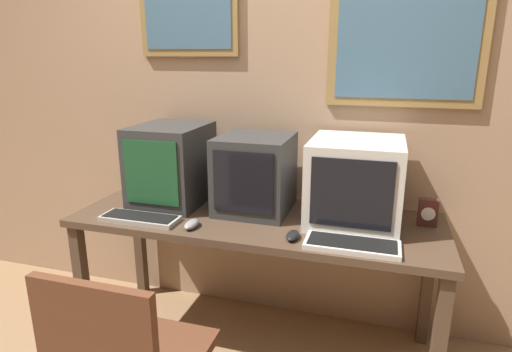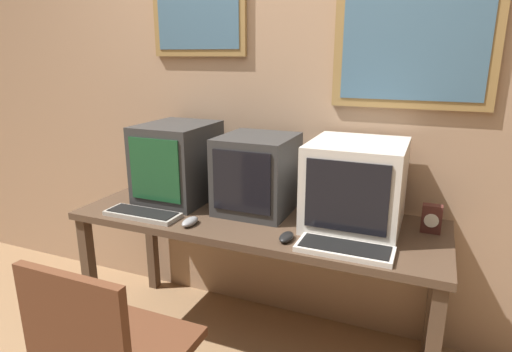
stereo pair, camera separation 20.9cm
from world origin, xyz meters
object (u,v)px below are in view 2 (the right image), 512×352
(monitor_left, at_px, (178,162))
(desk_clock, at_px, (431,219))
(keyboard_side, at_px, (345,249))
(mouse_far_corner, at_px, (286,237))
(mouse_near_keyboard, at_px, (190,222))
(keyboard_main, at_px, (143,214))
(monitor_center, at_px, (257,174))
(monitor_right, at_px, (356,184))

(monitor_left, distance_m, desk_clock, 1.33)
(keyboard_side, relative_size, mouse_far_corner, 3.61)
(mouse_far_corner, height_order, desk_clock, desk_clock)
(monitor_left, bearing_deg, mouse_far_corner, -21.96)
(keyboard_side, distance_m, mouse_near_keyboard, 0.74)
(keyboard_main, distance_m, desk_clock, 1.39)
(monitor_center, bearing_deg, keyboard_main, -147.70)
(monitor_left, height_order, keyboard_side, monitor_left)
(mouse_near_keyboard, relative_size, mouse_far_corner, 1.05)
(monitor_center, bearing_deg, desk_clock, 2.31)
(mouse_far_corner, xyz_separation_m, desk_clock, (0.58, 0.34, 0.05))
(monitor_left, height_order, keyboard_main, monitor_left)
(keyboard_main, relative_size, mouse_far_corner, 3.55)
(desk_clock, bearing_deg, monitor_center, -177.69)
(monitor_center, distance_m, keyboard_side, 0.64)
(monitor_left, bearing_deg, monitor_center, 1.30)
(monitor_left, xyz_separation_m, mouse_near_keyboard, (0.26, -0.31, -0.20))
(monitor_left, xyz_separation_m, desk_clock, (1.32, 0.04, -0.15))
(keyboard_main, xyz_separation_m, keyboard_side, (1.02, -0.01, -0.00))
(monitor_left, xyz_separation_m, monitor_center, (0.47, 0.01, -0.02))
(monitor_left, xyz_separation_m, keyboard_side, (1.00, -0.31, -0.20))
(monitor_right, distance_m, keyboard_main, 1.06)
(monitor_right, distance_m, mouse_near_keyboard, 0.80)
(monitor_center, xyz_separation_m, keyboard_side, (0.53, -0.32, -0.18))
(monitor_center, distance_m, monitor_right, 0.51)
(keyboard_main, xyz_separation_m, desk_clock, (1.34, 0.35, 0.05))
(monitor_left, relative_size, mouse_near_keyboard, 3.76)
(monitor_right, bearing_deg, mouse_near_keyboard, -156.68)
(keyboard_main, distance_m, mouse_far_corner, 0.76)
(monitor_center, xyz_separation_m, mouse_far_corner, (0.27, -0.31, -0.18))
(monitor_right, height_order, mouse_near_keyboard, monitor_right)
(mouse_near_keyboard, height_order, mouse_far_corner, mouse_near_keyboard)
(monitor_center, xyz_separation_m, desk_clock, (0.85, 0.03, -0.13))
(monitor_right, bearing_deg, monitor_center, 178.68)
(monitor_left, xyz_separation_m, monitor_right, (0.98, -0.00, -0.01))
(mouse_near_keyboard, distance_m, mouse_far_corner, 0.48)
(monitor_left, distance_m, monitor_center, 0.47)
(monitor_left, height_order, monitor_right, monitor_left)
(monitor_left, relative_size, monitor_right, 0.95)
(monitor_right, bearing_deg, monitor_left, 179.94)
(mouse_far_corner, bearing_deg, mouse_near_keyboard, -178.46)
(monitor_left, distance_m, keyboard_side, 1.06)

